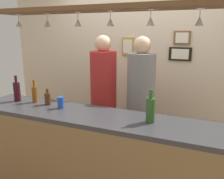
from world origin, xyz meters
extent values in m
cube|color=beige|center=(0.00, 1.10, 1.30)|extent=(4.40, 0.06, 2.60)
cube|color=#38383D|center=(0.00, -0.35, 1.01)|extent=(2.70, 0.55, 0.04)
cube|color=olive|center=(0.00, -0.60, 0.49)|extent=(2.65, 0.04, 0.99)
cube|color=brown|center=(0.00, -0.30, 2.01)|extent=(2.20, 0.36, 0.04)
cylinder|color=silver|center=(-0.88, -0.31, 1.99)|extent=(0.06, 0.06, 0.00)
cylinder|color=silver|center=(-0.88, -0.31, 1.96)|extent=(0.01, 0.01, 0.06)
cone|color=silver|center=(-0.88, -0.31, 1.90)|extent=(0.07, 0.07, 0.08)
cylinder|color=silver|center=(-0.54, -0.28, 1.99)|extent=(0.06, 0.06, 0.00)
cylinder|color=silver|center=(-0.54, -0.28, 1.96)|extent=(0.01, 0.01, 0.06)
cone|color=silver|center=(-0.54, -0.28, 1.90)|extent=(0.07, 0.07, 0.08)
cylinder|color=silver|center=(-0.16, -0.32, 1.99)|extent=(0.06, 0.06, 0.00)
cylinder|color=silver|center=(-0.16, -0.32, 1.96)|extent=(0.01, 0.01, 0.06)
cone|color=silver|center=(-0.16, -0.32, 1.90)|extent=(0.07, 0.07, 0.08)
cylinder|color=silver|center=(0.17, -0.32, 1.99)|extent=(0.06, 0.06, 0.00)
cylinder|color=silver|center=(0.17, -0.32, 1.96)|extent=(0.01, 0.01, 0.06)
cone|color=silver|center=(0.17, -0.32, 1.90)|extent=(0.07, 0.07, 0.08)
cylinder|color=silver|center=(0.53, -0.34, 1.99)|extent=(0.06, 0.06, 0.00)
cylinder|color=silver|center=(0.53, -0.34, 1.96)|extent=(0.01, 0.01, 0.06)
cone|color=silver|center=(0.53, -0.34, 1.90)|extent=(0.07, 0.07, 0.08)
cylinder|color=silver|center=(0.90, -0.28, 1.99)|extent=(0.06, 0.06, 0.00)
cylinder|color=silver|center=(0.90, -0.28, 1.96)|extent=(0.01, 0.01, 0.06)
cone|color=silver|center=(0.90, -0.28, 1.90)|extent=(0.07, 0.07, 0.08)
cube|color=#2D334C|center=(-0.26, 0.43, 0.42)|extent=(0.17, 0.18, 0.84)
cylinder|color=red|center=(-0.26, 0.43, 1.21)|extent=(0.34, 0.34, 0.73)
sphere|color=beige|center=(-0.26, 0.43, 1.67)|extent=(0.21, 0.21, 0.21)
cube|color=#2D334C|center=(0.24, 0.43, 0.42)|extent=(0.17, 0.18, 0.84)
cylinder|color=gray|center=(0.24, 0.43, 1.20)|extent=(0.34, 0.34, 0.73)
sphere|color=beige|center=(0.24, 0.43, 1.66)|extent=(0.21, 0.21, 0.21)
cylinder|color=brown|center=(-0.81, -0.25, 1.12)|extent=(0.06, 0.06, 0.18)
cylinder|color=brown|center=(-0.81, -0.25, 1.25)|extent=(0.03, 0.03, 0.08)
cylinder|color=#380F19|center=(-1.03, -0.29, 1.14)|extent=(0.08, 0.08, 0.22)
cylinder|color=#380F19|center=(-1.03, -0.29, 1.29)|extent=(0.03, 0.03, 0.08)
cylinder|color=#512D14|center=(-0.62, -0.26, 1.10)|extent=(0.07, 0.07, 0.13)
cylinder|color=#512D14|center=(-0.62, -0.26, 1.19)|extent=(0.03, 0.03, 0.05)
cylinder|color=#2D5623|center=(0.55, -0.33, 1.14)|extent=(0.08, 0.08, 0.22)
cylinder|color=#2D5623|center=(0.55, -0.33, 1.29)|extent=(0.03, 0.03, 0.08)
cylinder|color=#1E4CB2|center=(-0.41, -0.31, 1.09)|extent=(0.07, 0.07, 0.12)
cube|color=#B29338|center=(-0.16, 1.06, 1.60)|extent=(0.18, 0.02, 0.26)
cube|color=white|center=(-0.16, 1.05, 1.60)|extent=(0.14, 0.01, 0.20)
cube|color=brown|center=(0.61, 1.06, 1.73)|extent=(0.22, 0.02, 0.18)
cube|color=white|center=(0.61, 1.05, 1.73)|extent=(0.17, 0.01, 0.14)
cube|color=black|center=(0.60, 1.06, 1.52)|extent=(0.30, 0.02, 0.18)
cube|color=white|center=(0.60, 1.05, 1.52)|extent=(0.23, 0.01, 0.14)
camera|label=1|loc=(1.03, -2.30, 1.82)|focal=38.19mm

